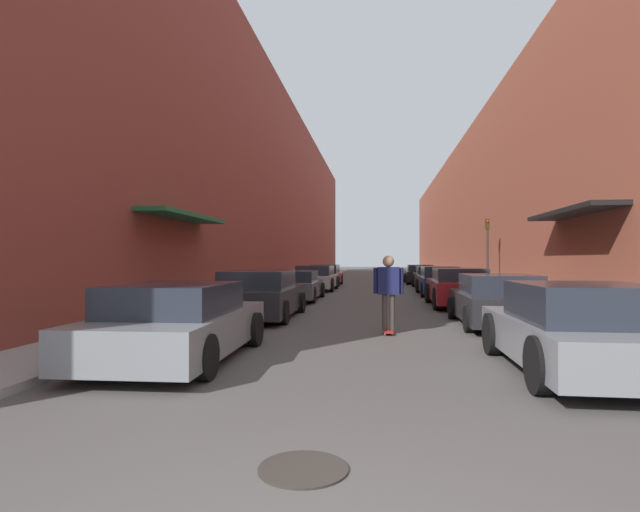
{
  "coord_description": "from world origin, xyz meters",
  "views": [
    {
      "loc": [
        0.26,
        -2.24,
        1.63
      ],
      "look_at": [
        -1.38,
        11.67,
        1.71
      ],
      "focal_mm": 28.0,
      "sensor_mm": 36.0,
      "label": 1
    }
  ],
  "objects_px": {
    "parked_car_left_0": "(178,323)",
    "parked_car_right_1": "(497,301)",
    "parked_car_left_3": "(316,278)",
    "parked_car_right_2": "(458,288)",
    "parked_car_right_0": "(581,330)",
    "skateboarder": "(388,286)",
    "parked_car_right_5": "(420,274)",
    "parked_car_left_1": "(260,295)",
    "parked_car_right_3": "(439,281)",
    "manhole_cover": "(303,469)",
    "traffic_light": "(487,247)",
    "parked_car_left_4": "(325,275)",
    "parked_car_right_4": "(431,277)",
    "parked_car_left_2": "(295,286)"
  },
  "relations": [
    {
      "from": "parked_car_left_0",
      "to": "parked_car_right_1",
      "type": "xyz_separation_m",
      "value": [
        6.08,
        4.84,
        0.01
      ]
    },
    {
      "from": "parked_car_left_3",
      "to": "parked_car_right_2",
      "type": "xyz_separation_m",
      "value": [
        5.97,
        -8.1,
        0.02
      ]
    },
    {
      "from": "parked_car_right_0",
      "to": "skateboarder",
      "type": "bearing_deg",
      "value": 126.89
    },
    {
      "from": "parked_car_right_5",
      "to": "parked_car_left_0",
      "type": "bearing_deg",
      "value": -102.79
    },
    {
      "from": "parked_car_right_0",
      "to": "skateboarder",
      "type": "xyz_separation_m",
      "value": [
        -2.64,
        3.52,
        0.42
      ]
    },
    {
      "from": "parked_car_left_1",
      "to": "parked_car_right_1",
      "type": "height_order",
      "value": "parked_car_left_1"
    },
    {
      "from": "parked_car_right_3",
      "to": "parked_car_right_5",
      "type": "distance_m",
      "value": 10.88
    },
    {
      "from": "manhole_cover",
      "to": "traffic_light",
      "type": "xyz_separation_m",
      "value": [
        5.44,
        19.36,
        2.17
      ]
    },
    {
      "from": "parked_car_left_1",
      "to": "parked_car_left_3",
      "type": "bearing_deg",
      "value": 89.93
    },
    {
      "from": "parked_car_left_4",
      "to": "parked_car_right_4",
      "type": "xyz_separation_m",
      "value": [
        6.21,
        -2.51,
        -0.01
      ]
    },
    {
      "from": "parked_car_left_2",
      "to": "parked_car_right_5",
      "type": "relative_size",
      "value": 1.02
    },
    {
      "from": "parked_car_left_2",
      "to": "parked_car_right_1",
      "type": "bearing_deg",
      "value": -48.64
    },
    {
      "from": "parked_car_left_3",
      "to": "parked_car_right_2",
      "type": "relative_size",
      "value": 0.99
    },
    {
      "from": "parked_car_right_1",
      "to": "parked_car_left_0",
      "type": "bearing_deg",
      "value": -141.48
    },
    {
      "from": "parked_car_right_4",
      "to": "skateboarder",
      "type": "relative_size",
      "value": 2.79
    },
    {
      "from": "parked_car_left_3",
      "to": "parked_car_right_3",
      "type": "bearing_deg",
      "value": -24.62
    },
    {
      "from": "parked_car_right_5",
      "to": "parked_car_right_0",
      "type": "bearing_deg",
      "value": -89.67
    },
    {
      "from": "parked_car_right_2",
      "to": "parked_car_right_4",
      "type": "bearing_deg",
      "value": 89.11
    },
    {
      "from": "parked_car_left_3",
      "to": "parked_car_right_3",
      "type": "height_order",
      "value": "parked_car_right_3"
    },
    {
      "from": "parked_car_left_0",
      "to": "parked_car_left_4",
      "type": "xyz_separation_m",
      "value": [
        -0.11,
        23.05,
        0.02
      ]
    },
    {
      "from": "parked_car_right_1",
      "to": "traffic_light",
      "type": "relative_size",
      "value": 1.25
    },
    {
      "from": "parked_car_left_1",
      "to": "parked_car_left_3",
      "type": "distance_m",
      "value": 12.12
    },
    {
      "from": "parked_car_right_4",
      "to": "parked_car_right_5",
      "type": "bearing_deg",
      "value": 91.88
    },
    {
      "from": "parked_car_left_2",
      "to": "parked_car_right_1",
      "type": "xyz_separation_m",
      "value": [
        6.17,
        -7.01,
        0.03
      ]
    },
    {
      "from": "parked_car_left_1",
      "to": "parked_car_right_0",
      "type": "bearing_deg",
      "value": -44.64
    },
    {
      "from": "parked_car_right_4",
      "to": "parked_car_right_5",
      "type": "distance_m",
      "value": 5.52
    },
    {
      "from": "parked_car_right_0",
      "to": "parked_car_right_5",
      "type": "distance_m",
      "value": 26.33
    },
    {
      "from": "parked_car_left_2",
      "to": "traffic_light",
      "type": "relative_size",
      "value": 1.44
    },
    {
      "from": "parked_car_left_1",
      "to": "skateboarder",
      "type": "height_order",
      "value": "skateboarder"
    },
    {
      "from": "parked_car_left_2",
      "to": "parked_car_right_4",
      "type": "relative_size",
      "value": 1.01
    },
    {
      "from": "parked_car_right_2",
      "to": "manhole_cover",
      "type": "xyz_separation_m",
      "value": [
        -3.29,
        -13.71,
        -0.64
      ]
    },
    {
      "from": "parked_car_right_3",
      "to": "skateboarder",
      "type": "distance_m",
      "value": 12.18
    },
    {
      "from": "parked_car_right_2",
      "to": "parked_car_right_4",
      "type": "xyz_separation_m",
      "value": [
        0.17,
        10.74,
        -0.04
      ]
    },
    {
      "from": "parked_car_right_1",
      "to": "parked_car_right_4",
      "type": "bearing_deg",
      "value": 89.96
    },
    {
      "from": "parked_car_left_2",
      "to": "manhole_cover",
      "type": "distance_m",
      "value": 16.02
    },
    {
      "from": "parked_car_left_3",
      "to": "parked_car_right_4",
      "type": "relative_size",
      "value": 0.92
    },
    {
      "from": "parked_car_right_0",
      "to": "parked_car_right_5",
      "type": "bearing_deg",
      "value": 90.33
    },
    {
      "from": "parked_car_right_0",
      "to": "manhole_cover",
      "type": "height_order",
      "value": "parked_car_right_0"
    },
    {
      "from": "parked_car_right_1",
      "to": "parked_car_left_3",
      "type": "bearing_deg",
      "value": 115.14
    },
    {
      "from": "parked_car_right_3",
      "to": "parked_car_left_1",
      "type": "bearing_deg",
      "value": -122.42
    },
    {
      "from": "parked_car_left_0",
      "to": "manhole_cover",
      "type": "distance_m",
      "value": 4.76
    },
    {
      "from": "parked_car_left_0",
      "to": "parked_car_left_4",
      "type": "relative_size",
      "value": 1.03
    },
    {
      "from": "parked_car_right_4",
      "to": "manhole_cover",
      "type": "distance_m",
      "value": 24.7
    },
    {
      "from": "parked_car_right_3",
      "to": "manhole_cover",
      "type": "bearing_deg",
      "value": -99.73
    },
    {
      "from": "parked_car_left_4",
      "to": "parked_car_right_2",
      "type": "relative_size",
      "value": 0.96
    },
    {
      "from": "parked_car_left_4",
      "to": "parked_car_left_0",
      "type": "bearing_deg",
      "value": -89.72
    },
    {
      "from": "parked_car_right_5",
      "to": "parked_car_right_3",
      "type": "bearing_deg",
      "value": -90.03
    },
    {
      "from": "parked_car_right_5",
      "to": "manhole_cover",
      "type": "bearing_deg",
      "value": -96.24
    },
    {
      "from": "parked_car_right_2",
      "to": "manhole_cover",
      "type": "relative_size",
      "value": 6.29
    },
    {
      "from": "parked_car_left_0",
      "to": "parked_car_left_2",
      "type": "xyz_separation_m",
      "value": [
        -0.09,
        11.86,
        -0.03
      ]
    }
  ]
}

